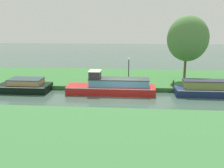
# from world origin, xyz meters

# --- Properties ---
(ground_plane) EXTENTS (120.00, 120.00, 0.00)m
(ground_plane) POSITION_xyz_m (0.00, 0.00, 0.00)
(ground_plane) COLOR #3A5347
(riverbank_far) EXTENTS (72.00, 10.00, 0.40)m
(riverbank_far) POSITION_xyz_m (0.00, 7.00, 0.20)
(riverbank_far) COLOR #336B31
(riverbank_far) RESTS_ON ground_plane
(riverbank_near) EXTENTS (72.00, 10.00, 0.40)m
(riverbank_near) POSITION_xyz_m (0.00, -9.00, 0.20)
(riverbank_near) COLOR #386F3A
(riverbank_near) RESTS_ON ground_plane
(red_barge) EXTENTS (8.08, 2.07, 2.13)m
(red_barge) POSITION_xyz_m (-1.05, 1.20, 0.67)
(red_barge) COLOR #B01C19
(red_barge) RESTS_ON ground_plane
(navy_narrowboat) EXTENTS (5.51, 1.80, 1.42)m
(navy_narrowboat) POSITION_xyz_m (7.42, 1.20, 0.61)
(navy_narrowboat) COLOR navy
(navy_narrowboat) RESTS_ON ground_plane
(black_cruiser) EXTENTS (4.83, 2.38, 1.27)m
(black_cruiser) POSITION_xyz_m (-9.37, 1.20, 0.54)
(black_cruiser) COLOR black
(black_cruiser) RESTS_ON ground_plane
(willow_tree_left) EXTENTS (4.25, 3.35, 6.74)m
(willow_tree_left) POSITION_xyz_m (6.38, 5.61, 4.79)
(willow_tree_left) COLOR brown
(willow_tree_left) RESTS_ON riverbank_far
(lamp_post) EXTENTS (0.24, 0.24, 2.64)m
(lamp_post) POSITION_xyz_m (0.39, 3.42, 2.08)
(lamp_post) COLOR #333338
(lamp_post) RESTS_ON riverbank_far
(mooring_post_near) EXTENTS (0.15, 0.15, 0.55)m
(mooring_post_near) POSITION_xyz_m (6.49, 2.43, 0.67)
(mooring_post_near) COLOR #494228
(mooring_post_near) RESTS_ON riverbank_far
(mooring_post_far) EXTENTS (0.14, 0.14, 0.68)m
(mooring_post_far) POSITION_xyz_m (4.65, 2.43, 0.74)
(mooring_post_far) COLOR #4D3628
(mooring_post_far) RESTS_ON riverbank_far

